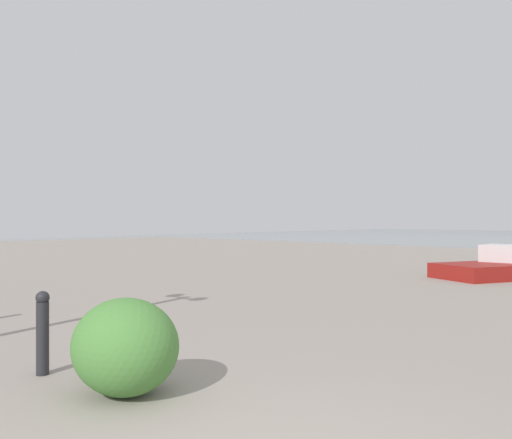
# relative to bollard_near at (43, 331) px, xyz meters

# --- Properties ---
(bollard_near) EXTENTS (0.13, 0.13, 0.81)m
(bollard_near) POSITION_rel_bollard_near_xyz_m (0.00, 0.00, 0.00)
(bollard_near) COLOR #232328
(bollard_near) RESTS_ON ground
(shrub_low) EXTENTS (0.97, 0.87, 0.83)m
(shrub_low) POSITION_rel_bollard_near_xyz_m (-1.09, -0.22, -0.01)
(shrub_low) COLOR #477F38
(shrub_low) RESTS_ON ground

